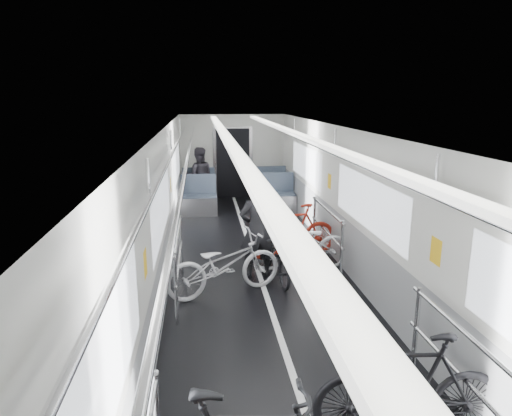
{
  "coord_description": "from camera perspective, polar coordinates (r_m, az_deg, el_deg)",
  "views": [
    {
      "loc": [
        -0.91,
        -6.21,
        2.91
      ],
      "look_at": [
        0.0,
        1.34,
        1.04
      ],
      "focal_mm": 32.0,
      "sensor_mm": 36.0,
      "label": 1
    }
  ],
  "objects": [
    {
      "name": "car_shell",
      "position": [
        8.23,
        -0.37,
        1.34
      ],
      "size": [
        3.02,
        14.01,
        2.41
      ],
      "color": "black",
      "rests_on": "ground"
    },
    {
      "name": "bike_right_near",
      "position": [
        4.37,
        18.62,
        -20.47
      ],
      "size": [
        1.69,
        0.59,
        1.0
      ],
      "primitive_type": "imported",
      "rotation": [
        0.0,
        0.0,
        -1.65
      ],
      "color": "black",
      "rests_on": "floor"
    },
    {
      "name": "bike_left_far",
      "position": [
        6.85,
        -4.0,
        -7.04
      ],
      "size": [
        1.9,
        1.18,
        0.94
      ],
      "primitive_type": "imported",
      "rotation": [
        0.0,
        0.0,
        1.9
      ],
      "color": "silver",
      "rests_on": "floor"
    },
    {
      "name": "bike_right_mid",
      "position": [
        7.82,
        5.65,
        -4.54
      ],
      "size": [
        1.73,
        0.63,
        0.91
      ],
      "primitive_type": "imported",
      "rotation": [
        0.0,
        0.0,
        -1.55
      ],
      "color": "silver",
      "rests_on": "floor"
    },
    {
      "name": "bike_aisle",
      "position": [
        7.46,
        2.52,
        -5.82
      ],
      "size": [
        0.71,
        1.58,
        0.8
      ],
      "primitive_type": "imported",
      "rotation": [
        0.0,
        0.0,
        0.12
      ],
      "color": "black",
      "rests_on": "floor"
    },
    {
      "name": "bike_right_far",
      "position": [
        8.36,
        4.67,
        -2.94
      ],
      "size": [
        1.73,
        0.76,
        1.0
      ],
      "primitive_type": "imported",
      "rotation": [
        0.0,
        0.0,
        -1.39
      ],
      "color": "#AA2414",
      "rests_on": "floor"
    },
    {
      "name": "person_seated",
      "position": [
        12.44,
        -7.12,
        3.93
      ],
      "size": [
        0.77,
        0.6,
        1.58
      ],
      "primitive_type": "imported",
      "rotation": [
        0.0,
        0.0,
        3.15
      ],
      "color": "#2F2C33",
      "rests_on": "floor"
    },
    {
      "name": "person_standing",
      "position": [
        7.38,
        0.14,
        -2.64
      ],
      "size": [
        0.66,
        0.5,
        1.63
      ],
      "primitive_type": "imported",
      "rotation": [
        0.0,
        0.0,
        3.33
      ],
      "color": "black",
      "rests_on": "floor"
    }
  ]
}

